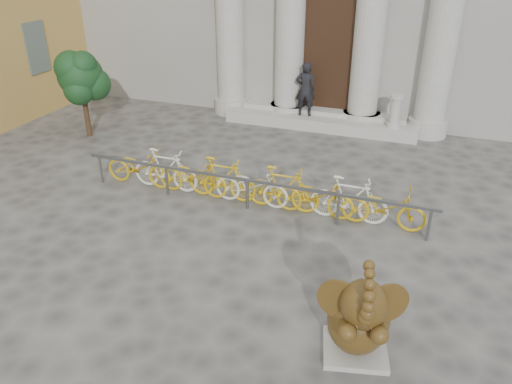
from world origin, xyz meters
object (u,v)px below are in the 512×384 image
(bike_rack, at_px, (252,184))
(tree, at_px, (81,77))
(elephant_statue, at_px, (359,318))
(pedestrian, at_px, (305,89))

(bike_rack, distance_m, tree, 6.69)
(elephant_statue, relative_size, bike_rack, 0.23)
(elephant_statue, height_order, tree, tree)
(bike_rack, relative_size, pedestrian, 4.80)
(elephant_statue, bearing_deg, tree, 132.69)
(tree, xyz_separation_m, pedestrian, (5.86, 3.04, -0.59))
(elephant_statue, height_order, bike_rack, elephant_statue)
(bike_rack, relative_size, tree, 3.14)
(bike_rack, xyz_separation_m, pedestrian, (-0.26, 5.42, 0.69))
(elephant_statue, distance_m, pedestrian, 9.74)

